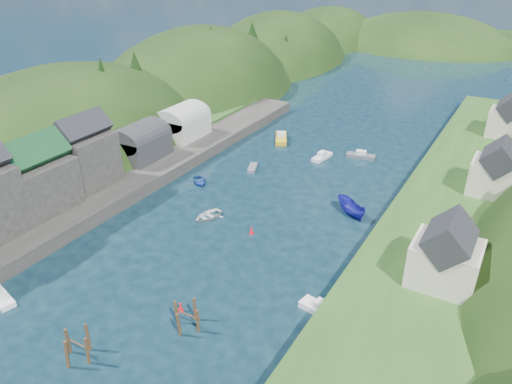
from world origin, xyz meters
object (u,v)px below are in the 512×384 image
Objects in this scene: channel_buoy_near at (181,307)px; channel_buoy_far at (251,231)px; piling_cluster_near at (78,348)px; piling_cluster_far at (187,318)px.

channel_buoy_far is at bearing 94.46° from channel_buoy_near.
piling_cluster_near is 1.11× the size of piling_cluster_far.
channel_buoy_far is at bearing 100.42° from piling_cluster_far.
piling_cluster_near is 3.41× the size of channel_buoy_near.
piling_cluster_far reaches higher than channel_buoy_near.
piling_cluster_near reaches higher than channel_buoy_far.
piling_cluster_far is at bearing -36.99° from channel_buoy_near.
piling_cluster_near is 10.83m from piling_cluster_far.
piling_cluster_near is at bearing -112.45° from channel_buoy_near.
piling_cluster_far is at bearing 53.57° from piling_cluster_near.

